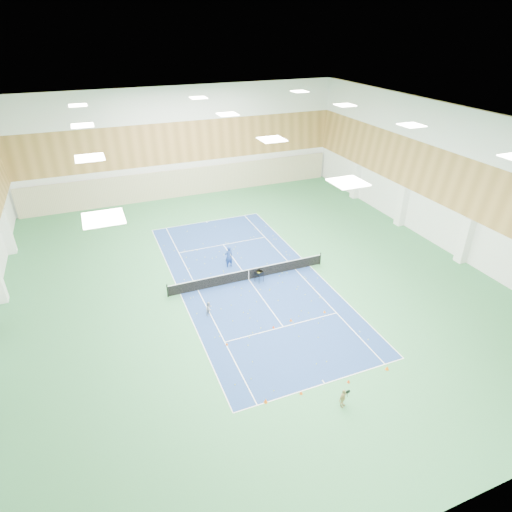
# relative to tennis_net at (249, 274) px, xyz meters

# --- Properties ---
(ground) EXTENTS (40.00, 40.00, 0.00)m
(ground) POSITION_rel_tennis_net_xyz_m (0.00, 0.00, -0.55)
(ground) COLOR #327645
(ground) RESTS_ON ground
(room_shell) EXTENTS (36.00, 40.00, 12.00)m
(room_shell) POSITION_rel_tennis_net_xyz_m (0.00, 0.00, 5.45)
(room_shell) COLOR white
(room_shell) RESTS_ON ground
(wood_cladding) EXTENTS (36.00, 40.00, 8.00)m
(wood_cladding) POSITION_rel_tennis_net_xyz_m (0.00, 0.00, 7.45)
(wood_cladding) COLOR #AE7E40
(wood_cladding) RESTS_ON room_shell
(ceiling_light_grid) EXTENTS (21.40, 25.40, 0.06)m
(ceiling_light_grid) POSITION_rel_tennis_net_xyz_m (0.00, 0.00, 11.37)
(ceiling_light_grid) COLOR white
(ceiling_light_grid) RESTS_ON room_shell
(court_surface) EXTENTS (10.97, 23.77, 0.01)m
(court_surface) POSITION_rel_tennis_net_xyz_m (0.00, 0.00, -0.55)
(court_surface) COLOR navy
(court_surface) RESTS_ON ground
(tennis_balls_scatter) EXTENTS (10.57, 22.77, 0.07)m
(tennis_balls_scatter) POSITION_rel_tennis_net_xyz_m (0.00, 0.00, -0.50)
(tennis_balls_scatter) COLOR #C1CE23
(tennis_balls_scatter) RESTS_ON ground
(tennis_net) EXTENTS (12.80, 0.10, 1.10)m
(tennis_net) POSITION_rel_tennis_net_xyz_m (0.00, 0.00, 0.00)
(tennis_net) COLOR black
(tennis_net) RESTS_ON ground
(back_curtain) EXTENTS (35.40, 0.16, 3.20)m
(back_curtain) POSITION_rel_tennis_net_xyz_m (0.00, 19.75, 1.05)
(back_curtain) COLOR #C6B793
(back_curtain) RESTS_ON ground
(coach) EXTENTS (0.75, 0.55, 1.90)m
(coach) POSITION_rel_tennis_net_xyz_m (-0.77, 2.50, 0.40)
(coach) COLOR navy
(coach) RESTS_ON ground
(child_court) EXTENTS (0.63, 0.61, 1.03)m
(child_court) POSITION_rel_tennis_net_xyz_m (-4.17, -3.20, -0.04)
(child_court) COLOR #9899A0
(child_court) RESTS_ON ground
(child_apron) EXTENTS (0.72, 0.52, 1.14)m
(child_apron) POSITION_rel_tennis_net_xyz_m (0.05, -13.60, 0.02)
(child_apron) COLOR tan
(child_apron) RESTS_ON ground
(ball_cart) EXTENTS (0.72, 0.72, 0.96)m
(ball_cart) POSITION_rel_tennis_net_xyz_m (0.64, -0.60, -0.07)
(ball_cart) COLOR black
(ball_cart) RESTS_ON ground
(cone_svc_a) EXTENTS (0.17, 0.17, 0.19)m
(cone_svc_a) POSITION_rel_tennis_net_xyz_m (-4.08, -6.70, -0.45)
(cone_svc_a) COLOR #FF600D
(cone_svc_a) RESTS_ON ground
(cone_svc_b) EXTENTS (0.18, 0.18, 0.19)m
(cone_svc_b) POSITION_rel_tennis_net_xyz_m (-0.65, -6.25, -0.45)
(cone_svc_b) COLOR #F13E0C
(cone_svc_b) RESTS_ON ground
(cone_svc_c) EXTENTS (0.20, 0.20, 0.22)m
(cone_svc_c) POSITION_rel_tennis_net_xyz_m (0.75, -6.02, -0.44)
(cone_svc_c) COLOR #FF650D
(cone_svc_c) RESTS_ON ground
(cone_svc_d) EXTENTS (0.19, 0.19, 0.21)m
(cone_svc_d) POSITION_rel_tennis_net_xyz_m (3.37, -6.04, -0.44)
(cone_svc_d) COLOR orange
(cone_svc_d) RESTS_ON ground
(cone_base_a) EXTENTS (0.23, 0.23, 0.25)m
(cone_base_a) POSITION_rel_tennis_net_xyz_m (-3.62, -11.85, -0.43)
(cone_base_a) COLOR #FF650D
(cone_base_a) RESTS_ON ground
(cone_base_b) EXTENTS (0.18, 0.18, 0.20)m
(cone_base_b) POSITION_rel_tennis_net_xyz_m (-1.58, -12.05, -0.45)
(cone_base_b) COLOR #FF540D
(cone_base_b) RESTS_ON ground
(cone_base_c) EXTENTS (0.18, 0.18, 0.20)m
(cone_base_c) POSITION_rel_tennis_net_xyz_m (1.30, -12.30, -0.45)
(cone_base_c) COLOR #E4450C
(cone_base_c) RESTS_ON ground
(cone_base_d) EXTENTS (0.23, 0.23, 0.25)m
(cone_base_d) POSITION_rel_tennis_net_xyz_m (3.96, -12.27, -0.42)
(cone_base_d) COLOR orange
(cone_base_d) RESTS_ON ground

